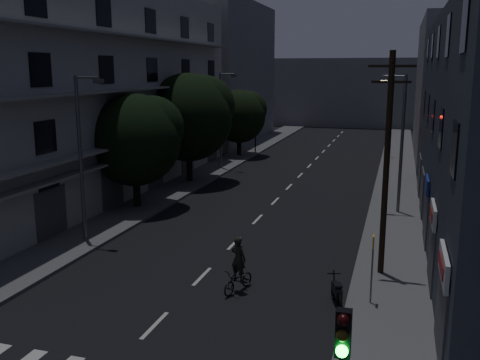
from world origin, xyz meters
The scene contains 20 objects.
ground centered at (0.00, 25.00, 0.00)m, with size 160.00×160.00×0.00m, color black.
sidewalk_left centered at (-7.50, 25.00, 0.07)m, with size 3.00×90.00×0.15m, color #565659.
sidewalk_right centered at (7.50, 25.00, 0.07)m, with size 3.00×90.00×0.15m, color #565659.
lane_markings centered at (0.00, 31.25, 0.01)m, with size 0.15×60.50×0.01m.
building_left centered at (-11.98, 18.00, 6.99)m, with size 7.00×36.00×14.00m.
building_far_left centered at (-12.00, 48.00, 8.00)m, with size 6.00×20.00×16.00m, color slate.
building_far_right centered at (12.00, 42.00, 6.50)m, with size 6.00×20.00×13.00m, color slate.
building_far_end centered at (0.00, 70.00, 5.00)m, with size 24.00×8.00×10.00m, color slate.
tree_near centered at (-7.72, 15.88, 4.46)m, with size 5.58×5.58×6.89m.
tree_mid centered at (-7.49, 23.96, 5.17)m, with size 6.53×6.53×8.04m.
tree_far centered at (-7.47, 36.86, 4.13)m, with size 5.14×5.14×6.36m.
traffic_signal_far_right centered at (6.63, 39.60, 3.10)m, with size 0.28×0.37×4.10m.
traffic_signal_far_left centered at (-6.43, 38.84, 3.10)m, with size 0.28×0.37×4.10m.
street_lamp_left_near centered at (-7.08, 9.14, 4.60)m, with size 1.51×0.25×8.00m.
street_lamp_right centered at (7.56, 18.98, 4.60)m, with size 1.51×0.25×8.00m.
street_lamp_left_far centered at (-6.90, 29.71, 4.60)m, with size 1.51×0.25×8.00m.
utility_pole centered at (7.09, 8.74, 4.87)m, with size 1.80×0.24×9.00m.
bus_stop_sign centered at (6.85, 5.60, 1.89)m, with size 0.06×0.35×2.52m.
motorcycle centered at (5.65, 5.41, 0.44)m, with size 0.74×1.69×1.12m.
cyclist centered at (1.89, 5.49, 0.75)m, with size 1.15×1.85×2.22m.
Camera 1 is at (7.50, -13.04, 8.43)m, focal length 40.00 mm.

